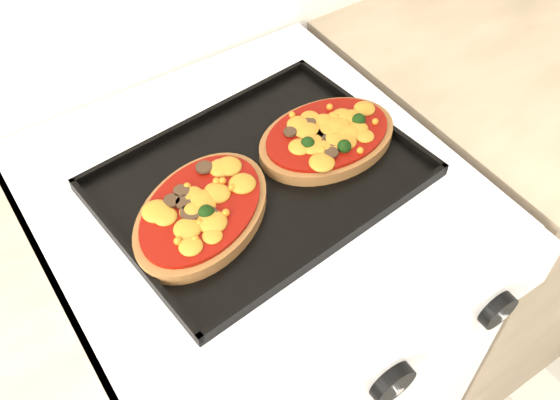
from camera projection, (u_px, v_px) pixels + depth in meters
stove at (258, 337)px, 1.24m from camera, size 0.60×0.60×0.91m
control_panel at (385, 369)px, 0.77m from camera, size 0.60×0.02×0.09m
knob_center at (393, 383)px, 0.76m from camera, size 0.06×0.02×0.06m
knob_right at (498, 310)px, 0.83m from camera, size 0.06×0.02×0.06m
baking_tray at (261, 177)px, 0.89m from camera, size 0.47×0.36×0.02m
pizza_left at (202, 211)px, 0.83m from camera, size 0.27×0.24×0.03m
pizza_right at (327, 136)px, 0.93m from camera, size 0.22×0.16×0.03m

